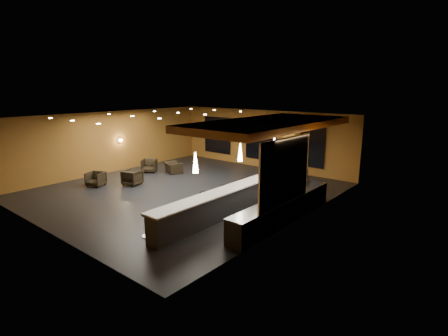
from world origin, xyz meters
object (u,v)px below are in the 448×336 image
Objects in this scene: bar_counter at (232,201)px; staff_b at (296,178)px; bar_stool_1 at (179,210)px; staff_a at (285,182)px; prep_counter at (283,210)px; armchair_c at (149,166)px; staff_c at (303,184)px; bar_stool_0 at (148,221)px; pendant_2 at (274,144)px; pendant_1 at (240,152)px; armchair_a at (96,179)px; bar_stool_5 at (263,179)px; armchair_d at (173,168)px; bar_stool_4 at (245,185)px; bar_stool_3 at (225,192)px; armchair_b at (132,177)px; bar_stool_2 at (205,199)px; pendant_0 at (195,163)px; column at (291,153)px.

bar_counter is 4.44× the size of staff_b.
staff_a is at bearing 72.00° from bar_stool_1.
prep_counter is 7.22× the size of armchair_c.
staff_c reaches higher than bar_stool_0.
armchair_c is at bearing -174.63° from pendant_2.
armchair_a is (-7.63, -1.84, -1.99)m from pendant_1.
staff_a is at bearing 76.69° from bar_stool_0.
staff_a is at bearing 71.71° from pendant_1.
bar_counter reaches higher than bar_stool_5.
bar_stool_0 is (-0.74, -6.53, -1.82)m from pendant_2.
pendant_2 is 8.21m from armchair_c.
bar_stool_4 reaches higher than armchair_d.
bar_stool_4 reaches higher than bar_stool_3.
pendant_1 is 2.84m from staff_a.
bar_stool_1 is at bearing -99.16° from pendant_2.
staff_a is 1.93× the size of bar_stool_5.
prep_counter is 2.92m from bar_stool_3.
armchair_d is (-6.69, 2.99, -0.19)m from bar_counter.
staff_a reaches higher than armchair_d.
armchair_c is 1.10× the size of bar_stool_1.
bar_stool_5 reaches higher than armchair_d.
staff_b is at bearing 38.34° from bar_stool_4.
pendant_2 is 0.39× the size of staff_b.
pendant_1 is 2.50m from pendant_2.
bar_stool_3 reaches higher than bar_stool_1.
bar_counter reaches higher than armchair_b.
bar_stool_1 is (-0.81, -2.05, -0.02)m from bar_counter.
pendant_0 is at bearing -58.03° from bar_stool_2.
armchair_b is at bearing 160.16° from bar_stool_1.
bar_counter is 2.87m from staff_a.
pendant_1 reaches higher than armchair_c.
bar_stool_3 is (-2.91, 0.19, 0.08)m from prep_counter.
pendant_0 is at bearing -90.00° from bar_counter.
column is 3.00m from bar_stool_4.
pendant_0 is at bearing -84.39° from staff_b.
bar_counter is at bearing -53.94° from armchair_c.
armchair_d is at bearing 164.00° from prep_counter.
prep_counter is at bearing -64.00° from column.
armchair_d is (-6.69, -1.61, -1.44)m from column.
bar_stool_3 reaches higher than armchair_d.
bar_stool_1 is (-0.81, -6.65, -1.27)m from column.
armchair_a is at bearing -165.86° from staff_a.
pendant_0 is at bearing -128.66° from prep_counter.
bar_stool_2 is at bearing -90.60° from bar_stool_4.
staff_a reaches higher than bar_stool_5.
bar_stool_2 is (-0.85, -0.63, 0.04)m from bar_counter.
staff_b is 7.13m from bar_stool_0.
staff_c is 6.94m from bar_stool_0.
staff_a is 1.89× the size of armchair_c.
pendant_1 reaches higher than bar_stool_1.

